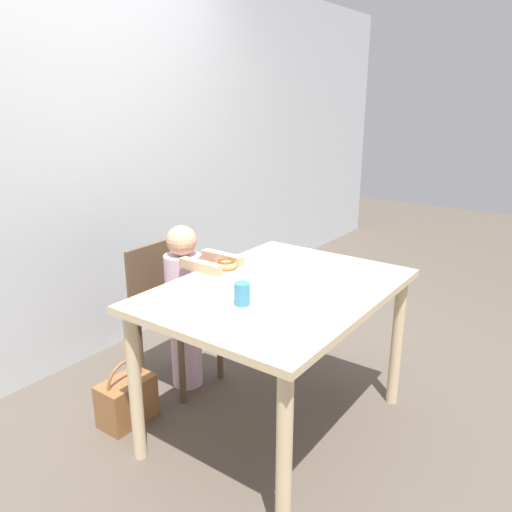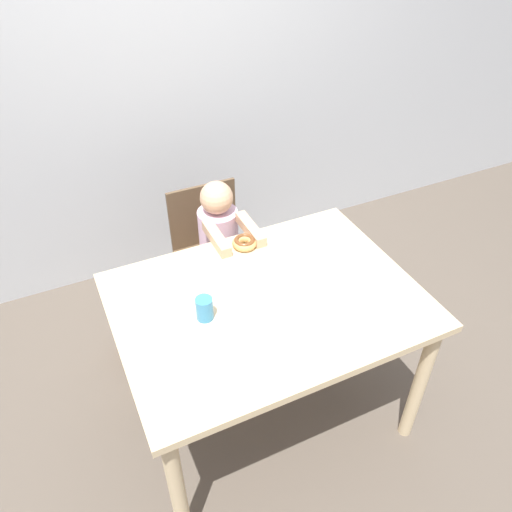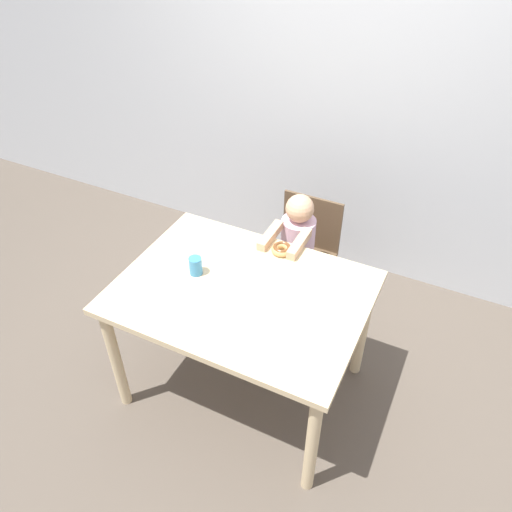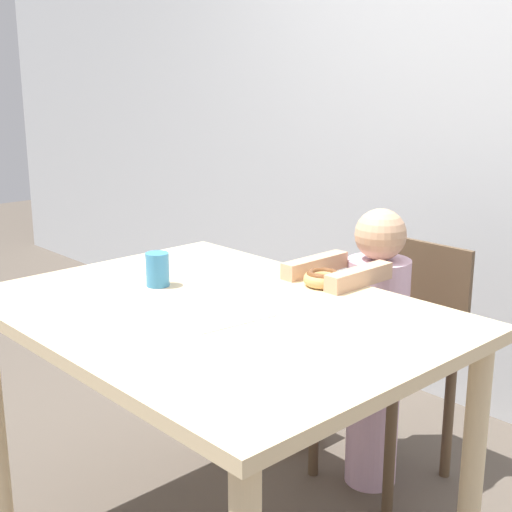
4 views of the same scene
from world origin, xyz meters
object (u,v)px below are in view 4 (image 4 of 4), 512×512
object	(u,v)px
child_figure	(374,345)
cup	(158,269)
donut	(323,278)
handbag	(280,404)
chair	(394,355)

from	to	relation	value
child_figure	cup	xyz separation A→B (m)	(-0.31, -0.64, 0.32)
donut	cup	xyz separation A→B (m)	(-0.33, -0.35, 0.03)
handbag	cup	world-z (taller)	cup
chair	donut	bearing A→B (deg)	-87.18
child_figure	donut	bearing A→B (deg)	-86.05
handbag	cup	distance (m)	0.96
child_figure	donut	xyz separation A→B (m)	(0.02, -0.28, 0.29)
chair	cup	size ratio (longest dim) A/B	8.24
chair	cup	bearing A→B (deg)	-112.31
child_figure	donut	world-z (taller)	child_figure
cup	donut	bearing A→B (deg)	47.11
child_figure	cup	distance (m)	0.77
chair	child_figure	distance (m)	0.13
child_figure	handbag	bearing A→B (deg)	178.30
donut	child_figure	bearing A→B (deg)	93.95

